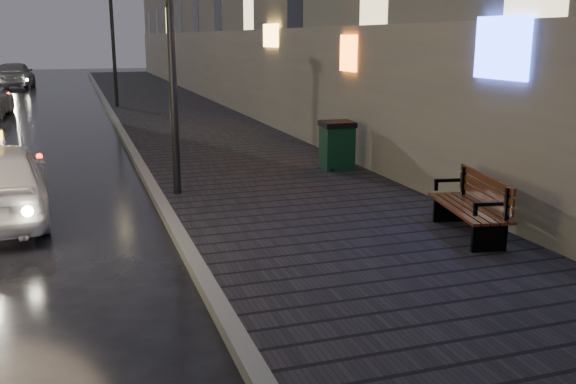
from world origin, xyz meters
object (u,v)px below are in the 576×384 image
trash_bin (337,145)px  car_far (15,75)px  lamp_far (112,23)px  bench (473,205)px  lamp_near (170,5)px

trash_bin → car_far: bearing=110.8°
lamp_far → trash_bin: lamp_far is taller
lamp_far → bench: size_ratio=2.89×
lamp_far → trash_bin: bearing=-76.1°
bench → trash_bin: trash_bin is taller
lamp_far → bench: bearing=-79.6°
bench → lamp_far: bearing=111.2°
lamp_near → bench: 6.09m
bench → car_far: bearing=115.0°
trash_bin → car_far: (-8.55, 28.89, 0.12)m
trash_bin → car_far: car_far is taller
lamp_near → bench: lamp_near is taller
lamp_near → car_far: (-4.89, 30.08, -2.69)m
lamp_near → lamp_far: bearing=90.0°
bench → car_far: (-8.54, 34.00, 0.20)m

